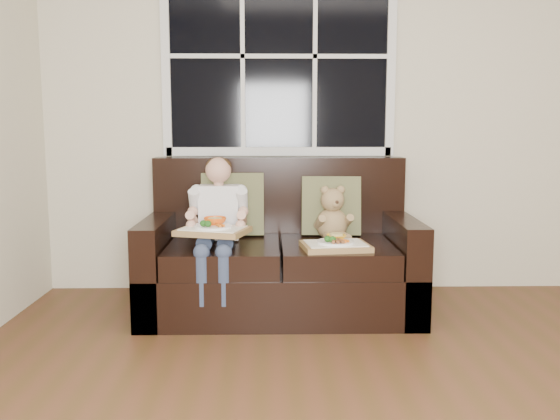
{
  "coord_description": "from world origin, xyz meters",
  "views": [
    {
      "loc": [
        -0.66,
        -1.72,
        1.17
      ],
      "look_at": [
        -0.6,
        1.85,
        0.66
      ],
      "focal_mm": 38.0,
      "sensor_mm": 36.0,
      "label": 1
    }
  ],
  "objects_px": {
    "teddy_bear": "(332,217)",
    "tray_left": "(213,229)",
    "tray_right": "(335,244)",
    "loveseat": "(280,261)",
    "child": "(218,214)"
  },
  "relations": [
    {
      "from": "child",
      "to": "tray_left",
      "type": "height_order",
      "value": "child"
    },
    {
      "from": "loveseat",
      "to": "child",
      "type": "distance_m",
      "value": 0.52
    },
    {
      "from": "loveseat",
      "to": "tray_left",
      "type": "height_order",
      "value": "loveseat"
    },
    {
      "from": "teddy_bear",
      "to": "tray_right",
      "type": "height_order",
      "value": "teddy_bear"
    },
    {
      "from": "child",
      "to": "tray_right",
      "type": "height_order",
      "value": "child"
    },
    {
      "from": "teddy_bear",
      "to": "tray_left",
      "type": "distance_m",
      "value": 0.81
    },
    {
      "from": "loveseat",
      "to": "teddy_bear",
      "type": "distance_m",
      "value": 0.44
    },
    {
      "from": "loveseat",
      "to": "tray_right",
      "type": "relative_size",
      "value": 4.02
    },
    {
      "from": "child",
      "to": "tray_left",
      "type": "bearing_deg",
      "value": -92.91
    },
    {
      "from": "loveseat",
      "to": "child",
      "type": "xyz_separation_m",
      "value": [
        -0.39,
        -0.12,
        0.32
      ]
    },
    {
      "from": "child",
      "to": "tray_right",
      "type": "relative_size",
      "value": 1.93
    },
    {
      "from": "tray_left",
      "to": "loveseat",
      "type": "bearing_deg",
      "value": 55.36
    },
    {
      "from": "child",
      "to": "tray_right",
      "type": "xyz_separation_m",
      "value": [
        0.71,
        -0.19,
        -0.16
      ]
    },
    {
      "from": "tray_left",
      "to": "tray_right",
      "type": "relative_size",
      "value": 1.08
    },
    {
      "from": "loveseat",
      "to": "child",
      "type": "height_order",
      "value": "child"
    }
  ]
}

